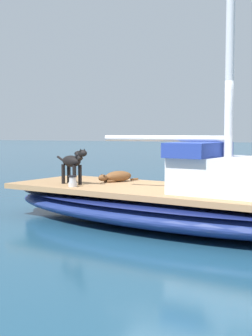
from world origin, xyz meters
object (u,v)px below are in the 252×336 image
object	(u,v)px
dog_brown	(117,177)
dog_black	(73,163)
deck_winch	(73,181)
sailboat_main	(179,208)

from	to	relation	value
dog_brown	dog_black	distance (m)	1.00
dog_black	deck_winch	distance (m)	0.50
sailboat_main	dog_brown	bearing A→B (deg)	-116.21
dog_black	dog_brown	bearing A→B (deg)	139.69
dog_brown	deck_winch	world-z (taller)	dog_brown
deck_winch	sailboat_main	bearing A→B (deg)	99.69
sailboat_main	deck_winch	xyz separation A→B (m)	(0.33, -1.93, 0.42)
sailboat_main	dog_black	bearing A→B (deg)	-90.20
dog_black	deck_winch	size ratio (longest dim) A/B	4.19
sailboat_main	dog_brown	distance (m)	1.71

